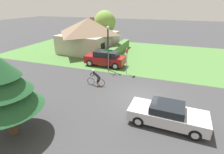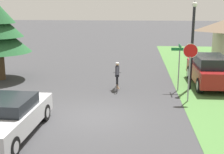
# 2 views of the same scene
# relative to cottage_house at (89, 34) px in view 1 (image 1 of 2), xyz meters

# --- Properties ---
(ground_plane) EXTENTS (140.00, 140.00, 0.00)m
(ground_plane) POSITION_rel_cottage_house_xyz_m (-11.72, -10.50, -2.53)
(ground_plane) COLOR #38383A
(grass_verge_right) EXTENTS (16.00, 36.00, 0.01)m
(grass_verge_right) POSITION_rel_cottage_house_xyz_m (0.25, -6.50, -2.52)
(grass_verge_right) COLOR #477538
(grass_verge_right) RESTS_ON ground
(cottage_house) EXTENTS (8.96, 7.93, 4.87)m
(cottage_house) POSITION_rel_cottage_house_xyz_m (0.00, 0.00, 0.00)
(cottage_house) COLOR #B2A893
(cottage_house) RESTS_ON ground
(hedge_row) EXTENTS (10.62, 0.90, 1.28)m
(hedge_row) POSITION_rel_cottage_house_xyz_m (-0.89, -4.70, -1.89)
(hedge_row) COLOR #4C7A3D
(hedge_row) RESTS_ON ground
(sedan_left_lane) EXTENTS (1.99, 4.66, 1.39)m
(sedan_left_lane) POSITION_rel_cottage_house_xyz_m (-14.50, -12.56, -1.83)
(sedan_left_lane) COLOR #BCBCC1
(sedan_left_lane) RESTS_ON ground
(cyclist) EXTENTS (0.44, 1.69, 1.52)m
(cyclist) POSITION_rel_cottage_house_xyz_m (-10.99, -6.21, -1.80)
(cyclist) COLOR black
(cyclist) RESTS_ON ground
(parked_suv_right) EXTENTS (1.92, 4.64, 1.77)m
(parked_suv_right) POSITION_rel_cottage_house_xyz_m (-5.76, -4.99, -1.62)
(parked_suv_right) COLOR maroon
(parked_suv_right) RESTS_ON ground
(stop_sign) EXTENTS (0.68, 0.07, 2.83)m
(stop_sign) POSITION_rel_cottage_house_xyz_m (-7.43, -8.03, -0.54)
(stop_sign) COLOR gray
(stop_sign) RESTS_ON ground
(street_lamp) EXTENTS (0.29, 0.29, 4.80)m
(street_lamp) POSITION_rel_cottage_house_xyz_m (-6.98, -5.82, 0.24)
(street_lamp) COLOR black
(street_lamp) RESTS_ON ground
(street_name_sign) EXTENTS (0.90, 0.90, 2.52)m
(street_name_sign) POSITION_rel_cottage_house_xyz_m (-7.66, -6.11, -0.77)
(street_name_sign) COLOR gray
(street_name_sign) RESTS_ON ground
(conifer_tall_near) EXTENTS (3.86, 3.86, 4.78)m
(conifer_tall_near) POSITION_rel_cottage_house_xyz_m (-18.34, -4.42, 0.49)
(conifer_tall_near) COLOR #4C3823
(conifer_tall_near) RESTS_ON ground
(deciduous_tree_right) EXTENTS (3.73, 3.73, 5.72)m
(deciduous_tree_right) POSITION_rel_cottage_house_xyz_m (5.54, -0.36, 1.22)
(deciduous_tree_right) COLOR #4C3823
(deciduous_tree_right) RESTS_ON ground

